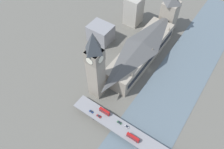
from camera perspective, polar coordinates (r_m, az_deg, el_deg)
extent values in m
plane|color=#605E56|center=(244.99, 9.71, 1.14)|extent=(600.00, 600.00, 0.00)
cube|color=slate|center=(239.84, 16.41, -2.25)|extent=(52.28, 360.00, 0.30)
cube|color=gray|center=(246.55, 7.52, 5.60)|extent=(27.54, 107.27, 20.99)
cube|color=black|center=(242.16, 10.39, 4.38)|extent=(0.40, 98.69, 6.30)
pyramid|color=#4C4C4C|center=(237.02, 7.86, 7.89)|extent=(26.99, 105.13, 6.31)
cone|color=gray|center=(263.23, 14.80, 11.53)|extent=(2.20, 2.20, 5.00)
cone|color=gray|center=(233.98, 10.56, 6.48)|extent=(2.20, 2.20, 5.00)
cone|color=gray|center=(208.63, 5.31, 0.06)|extent=(2.20, 2.20, 5.00)
cube|color=gray|center=(200.66, -4.19, 0.12)|extent=(12.58, 12.58, 59.15)
cube|color=gray|center=(182.63, -4.62, 4.81)|extent=(13.34, 13.34, 11.32)
cylinder|color=black|center=(179.77, -2.99, 3.96)|extent=(0.50, 7.49, 7.49)
cylinder|color=silver|center=(179.72, -2.96, 3.94)|extent=(0.62, 6.94, 6.94)
cylinder|color=black|center=(185.67, -6.21, 5.63)|extent=(0.50, 7.49, 7.49)
cylinder|color=silver|center=(185.73, -6.24, 5.64)|extent=(0.62, 6.94, 6.94)
cylinder|color=black|center=(186.05, -3.40, 6.01)|extent=(7.49, 0.50, 7.49)
cylinder|color=silver|center=(186.12, -3.38, 6.03)|extent=(6.94, 0.62, 6.94)
cylinder|color=black|center=(179.39, -5.89, 3.57)|extent=(7.49, 0.50, 7.49)
cylinder|color=silver|center=(179.32, -5.91, 3.54)|extent=(6.94, 0.62, 6.94)
pyramid|color=#383D42|center=(171.76, -4.95, 8.34)|extent=(12.83, 12.83, 19.57)
cube|color=gray|center=(288.79, 14.56, 14.53)|extent=(18.45, 18.45, 38.44)
cube|color=slate|center=(198.50, 7.12, -16.86)|extent=(3.00, 12.09, 5.16)
cube|color=slate|center=(209.24, -4.37, -9.97)|extent=(3.00, 12.09, 5.16)
cube|color=gray|center=(195.56, 7.21, -16.52)|extent=(136.56, 14.22, 1.20)
cube|color=red|center=(193.39, 5.45, -16.17)|extent=(11.84, 2.51, 1.85)
cube|color=black|center=(193.05, 5.45, -16.13)|extent=(10.66, 2.57, 0.81)
cube|color=red|center=(191.54, 5.49, -15.94)|extent=(11.61, 2.51, 2.17)
cube|color=black|center=(191.44, 5.50, -15.93)|extent=(10.66, 2.57, 1.04)
cube|color=#A01515|center=(190.47, 5.52, -15.81)|extent=(11.49, 2.38, 0.16)
cylinder|color=black|center=(195.34, 4.30, -15.24)|extent=(1.07, 0.28, 1.07)
cylinder|color=black|center=(194.51, 3.93, -15.76)|extent=(1.07, 0.28, 1.07)
cylinder|color=black|center=(193.93, 6.91, -16.74)|extent=(1.07, 0.28, 1.07)
cylinder|color=black|center=(193.11, 6.55, -17.27)|extent=(1.07, 0.28, 1.07)
cube|color=red|center=(203.29, -1.96, -9.76)|extent=(10.74, 2.44, 1.95)
cube|color=black|center=(202.95, -1.96, -9.71)|extent=(9.67, 2.50, 0.86)
cube|color=red|center=(201.44, -1.97, -9.47)|extent=(10.53, 2.44, 2.29)
cube|color=black|center=(201.34, -1.97, -9.46)|extent=(9.67, 2.50, 1.10)
cube|color=#A01515|center=(200.37, -1.98, -9.30)|extent=(10.42, 2.32, 0.16)
cylinder|color=black|center=(205.86, -2.79, -9.02)|extent=(1.09, 0.28, 1.09)
cylinder|color=black|center=(205.04, -3.16, -9.46)|extent=(1.09, 0.28, 1.09)
cylinder|color=black|center=(203.20, -0.75, -10.28)|extent=(1.09, 0.28, 1.09)
cylinder|color=black|center=(202.36, -1.12, -10.73)|extent=(1.09, 0.28, 1.09)
cube|color=navy|center=(205.27, -5.46, -9.62)|extent=(4.22, 1.80, 0.60)
cube|color=black|center=(204.75, -5.44, -9.56)|extent=(2.20, 1.62, 0.50)
cylinder|color=black|center=(206.30, -5.67, -9.25)|extent=(0.71, 0.22, 0.71)
cylinder|color=black|center=(205.74, -5.96, -9.57)|extent=(0.71, 0.22, 0.71)
cylinder|color=black|center=(205.16, -4.96, -9.71)|extent=(0.71, 0.22, 0.71)
cylinder|color=black|center=(204.61, -5.24, -10.04)|extent=(0.71, 0.22, 0.71)
cube|color=#2D5638|center=(199.42, 1.92, -12.43)|extent=(4.47, 1.83, 0.58)
cube|color=black|center=(198.87, 1.95, -12.37)|extent=(2.33, 1.64, 0.57)
cylinder|color=black|center=(200.30, 1.62, -12.02)|extent=(0.69, 0.22, 0.69)
cylinder|color=black|center=(199.68, 1.35, -12.37)|extent=(0.69, 0.22, 0.69)
cylinder|color=black|center=(199.52, 2.48, -12.53)|extent=(0.69, 0.22, 0.69)
cylinder|color=black|center=(198.90, 2.21, -12.88)|extent=(0.69, 0.22, 0.69)
cube|color=silver|center=(197.98, 3.87, -13.44)|extent=(4.21, 1.73, 0.68)
cube|color=black|center=(197.38, 3.91, -13.38)|extent=(2.19, 1.55, 0.59)
cylinder|color=black|center=(198.81, 3.58, -13.07)|extent=(0.67, 0.22, 0.67)
cylinder|color=black|center=(198.22, 3.33, -13.40)|extent=(0.67, 0.22, 0.67)
cylinder|color=black|center=(198.20, 4.39, -13.54)|extent=(0.67, 0.22, 0.67)
cylinder|color=black|center=(197.61, 4.15, -13.88)|extent=(0.67, 0.22, 0.67)
cube|color=maroon|center=(202.43, -3.47, -10.82)|extent=(4.55, 1.79, 0.69)
cube|color=black|center=(201.83, -3.44, -10.76)|extent=(2.37, 1.62, 0.58)
cylinder|color=black|center=(203.49, -3.73, -10.43)|extent=(0.71, 0.22, 0.71)
cylinder|color=black|center=(202.93, -4.01, -10.76)|extent=(0.71, 0.22, 0.71)
cylinder|color=black|center=(202.38, -2.91, -10.95)|extent=(0.71, 0.22, 0.71)
cylinder|color=black|center=(201.82, -3.19, -11.28)|extent=(0.71, 0.22, 0.71)
cube|color=gray|center=(268.64, -2.97, 10.74)|extent=(27.62, 22.55, 21.56)
cube|color=#A39E93|center=(292.11, 5.64, 16.29)|extent=(19.32, 20.33, 36.98)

